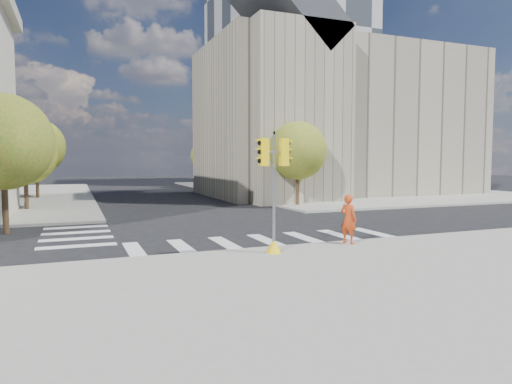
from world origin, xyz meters
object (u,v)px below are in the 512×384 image
at_px(photographer, 348,219).
at_px(lamp_near, 281,145).
at_px(lamp_far, 227,149).
at_px(traffic_signal, 274,202).

bearing_deg(photographer, lamp_near, -40.93).
relative_size(lamp_far, photographer, 4.26).
xyz_separation_m(lamp_far, traffic_signal, (-9.13, -33.17, -2.66)).
distance_m(lamp_near, photographer, 19.77).
height_order(lamp_far, traffic_signal, lamp_far).
bearing_deg(lamp_near, traffic_signal, -115.47).
bearing_deg(lamp_far, photographer, -99.96).
bearing_deg(traffic_signal, photographer, 7.72).
height_order(lamp_far, photographer, lamp_far).
relative_size(traffic_signal, photographer, 2.21).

